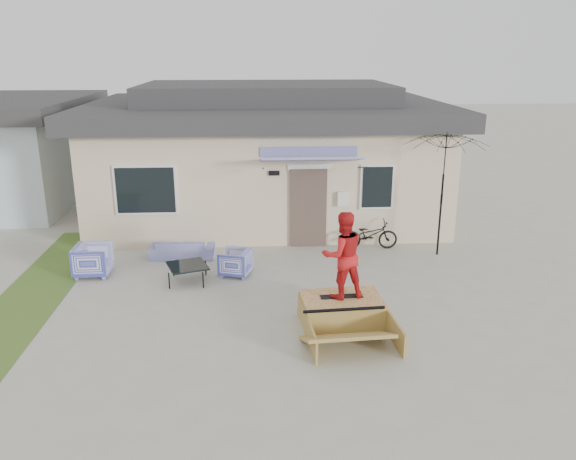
{
  "coord_description": "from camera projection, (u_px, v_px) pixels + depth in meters",
  "views": [
    {
      "loc": [
        -0.41,
        -10.09,
        5.06
      ],
      "look_at": [
        0.3,
        1.8,
        1.3
      ],
      "focal_mm": 35.89,
      "sensor_mm": 36.0,
      "label": 1
    }
  ],
  "objects": [
    {
      "name": "skateboard",
      "position": [
        341.0,
        296.0,
        11.03
      ],
      "size": [
        0.82,
        0.25,
        0.05
      ],
      "primitive_type": "cube",
      "rotation": [
        0.0,
        0.0,
        0.05
      ],
      "color": "black",
      "rests_on": "skate_ramp"
    },
    {
      "name": "skater",
      "position": [
        343.0,
        253.0,
        10.77
      ],
      "size": [
        0.94,
        0.8,
        1.68
      ],
      "primitive_type": "imported",
      "rotation": [
        0.0,
        0.0,
        3.36
      ],
      "color": "red",
      "rests_on": "skateboard"
    },
    {
      "name": "skate_ramp",
      "position": [
        342.0,
        310.0,
        11.07
      ],
      "size": [
        1.66,
        2.13,
        0.51
      ],
      "primitive_type": null,
      "rotation": [
        0.0,
        0.0,
        0.07
      ],
      "color": "olive",
      "rests_on": "ground"
    },
    {
      "name": "house",
      "position": [
        267.0,
        152.0,
        18.18
      ],
      "size": [
        10.8,
        8.49,
        4.1
      ],
      "color": "beige",
      "rests_on": "ground"
    },
    {
      "name": "armchair_right",
      "position": [
        235.0,
        261.0,
        13.37
      ],
      "size": [
        0.78,
        0.81,
        0.68
      ],
      "primitive_type": "imported",
      "rotation": [
        0.0,
        0.0,
        -1.86
      ],
      "color": "#2C34A3",
      "rests_on": "ground"
    },
    {
      "name": "patio_umbrella",
      "position": [
        442.0,
        188.0,
        14.3
      ],
      "size": [
        2.6,
        2.52,
        2.2
      ],
      "color": "black",
      "rests_on": "ground"
    },
    {
      "name": "armchair_left",
      "position": [
        93.0,
        259.0,
        13.35
      ],
      "size": [
        0.75,
        0.8,
        0.82
      ],
      "primitive_type": "imported",
      "rotation": [
        0.0,
        0.0,
        1.58
      ],
      "color": "#2C34A3",
      "rests_on": "ground"
    },
    {
      "name": "loveseat",
      "position": [
        182.0,
        246.0,
        14.51
      ],
      "size": [
        1.62,
        0.54,
        0.63
      ],
      "primitive_type": "imported",
      "rotation": [
        0.0,
        0.0,
        3.1
      ],
      "color": "#2C34A3",
      "rests_on": "ground"
    },
    {
      "name": "grass_strip",
      "position": [
        40.0,
        287.0,
        12.76
      ],
      "size": [
        1.4,
        8.0,
        0.01
      ],
      "primitive_type": "cube",
      "color": "#426325",
      "rests_on": "ground"
    },
    {
      "name": "bicycle",
      "position": [
        370.0,
        232.0,
        15.1
      ],
      "size": [
        1.48,
        0.52,
        0.95
      ],
      "primitive_type": "imported",
      "rotation": [
        0.0,
        0.0,
        1.57
      ],
      "color": "black",
      "rests_on": "ground"
    },
    {
      "name": "coffee_table",
      "position": [
        188.0,
        273.0,
        13.01
      ],
      "size": [
        1.06,
        1.06,
        0.41
      ],
      "primitive_type": "cube",
      "rotation": [
        0.0,
        0.0,
        0.33
      ],
      "color": "black",
      "rests_on": "ground"
    },
    {
      "name": "ground",
      "position": [
        278.0,
        322.0,
        11.15
      ],
      "size": [
        90.0,
        90.0,
        0.0
      ],
      "primitive_type": "plane",
      "color": "#A7A495",
      "rests_on": "ground"
    }
  ]
}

